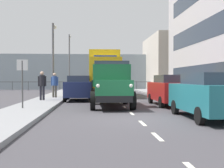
% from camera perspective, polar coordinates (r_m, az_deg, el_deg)
% --- Properties ---
extents(ground_plane, '(80.00, 80.00, 0.00)m').
position_cam_1_polar(ground_plane, '(18.69, 1.35, -3.58)').
color(ground_plane, '#423F44').
extents(sidewalk_left, '(2.21, 37.63, 0.15)m').
position_cam_1_polar(sidewalk_left, '(19.67, 15.22, -3.16)').
color(sidewalk_left, gray).
rests_on(sidewalk_left, ground_plane).
extents(sidewalk_right, '(2.21, 37.63, 0.15)m').
position_cam_1_polar(sidewalk_right, '(18.86, -13.12, -3.33)').
color(sidewalk_right, gray).
rests_on(sidewalk_right, ground_plane).
extents(road_centreline_markings, '(0.12, 34.27, 0.01)m').
position_cam_1_polar(road_centreline_markings, '(18.82, 1.32, -3.53)').
color(road_centreline_markings, silver).
rests_on(road_centreline_markings, ground_plane).
extents(building_far_block, '(7.10, 10.63, 7.14)m').
position_cam_1_polar(building_far_block, '(39.21, 12.65, 4.03)').
color(building_far_block, beige).
rests_on(building_far_block, ground_plane).
extents(sea_horizon, '(80.00, 0.80, 5.00)m').
position_cam_1_polar(sea_horizon, '(40.42, -1.38, 2.45)').
color(sea_horizon, '#84939E').
rests_on(sea_horizon, ground_plane).
extents(seawall_railing, '(28.08, 0.08, 1.20)m').
position_cam_1_polar(seawall_railing, '(36.81, -1.15, 0.12)').
color(seawall_railing, '#4C5156').
rests_on(seawall_railing, ground_plane).
extents(truck_vintage_green, '(2.17, 5.64, 2.43)m').
position_cam_1_polar(truck_vintage_green, '(14.89, -0.16, -0.21)').
color(truck_vintage_green, black).
rests_on(truck_vintage_green, ground_plane).
extents(lorry_cargo_yellow, '(2.58, 8.20, 3.87)m').
position_cam_1_polar(lorry_cargo_yellow, '(24.47, -1.65, 2.38)').
color(lorry_cargo_yellow, gold).
rests_on(lorry_cargo_yellow, ground_plane).
extents(car_teal_kerbside_near, '(1.93, 4.52, 1.72)m').
position_cam_1_polar(car_teal_kerbside_near, '(11.22, 18.94, -2.12)').
color(car_teal_kerbside_near, '#1E6670').
rests_on(car_teal_kerbside_near, ground_plane).
extents(car_red_kerbside_1, '(1.85, 4.43, 1.72)m').
position_cam_1_polar(car_red_kerbside_1, '(16.31, 11.65, -1.12)').
color(car_red_kerbside_1, '#B21E1E').
rests_on(car_red_kerbside_1, ground_plane).
extents(car_navy_oppositeside_0, '(1.88, 3.91, 1.72)m').
position_cam_1_polar(car_navy_oppositeside_0, '(19.73, -6.69, -0.74)').
color(car_navy_oppositeside_0, navy).
rests_on(car_navy_oppositeside_0, ground_plane).
extents(car_grey_oppositeside_1, '(1.83, 4.11, 1.72)m').
position_cam_1_polar(car_grey_oppositeside_1, '(24.92, -6.08, -0.37)').
color(car_grey_oppositeside_1, slate).
rests_on(car_grey_oppositeside_1, ground_plane).
extents(car_white_oppositeside_2, '(1.85, 4.50, 1.72)m').
position_cam_1_polar(car_white_oppositeside_2, '(30.29, -5.66, -0.12)').
color(car_white_oppositeside_2, white).
rests_on(car_white_oppositeside_2, ground_plane).
extents(pedestrian_couple_b, '(0.53, 0.34, 1.83)m').
position_cam_1_polar(pedestrian_couple_b, '(18.56, -13.92, 0.18)').
color(pedestrian_couple_b, black).
rests_on(pedestrian_couple_b, sidewalk_right).
extents(pedestrian_strolling, '(0.53, 0.34, 1.79)m').
position_cam_1_polar(pedestrian_strolling, '(21.09, -11.51, 0.22)').
color(pedestrian_strolling, '#4C473D').
rests_on(pedestrian_strolling, sidewalk_right).
extents(lamp_post_promenade, '(0.32, 1.14, 5.69)m').
position_cam_1_polar(lamp_post_promenade, '(22.67, -11.75, 6.30)').
color(lamp_post_promenade, '#59595B').
rests_on(lamp_post_promenade, sidewalk_right).
extents(lamp_post_far, '(0.32, 1.14, 6.70)m').
position_cam_1_polar(lamp_post_far, '(34.61, -8.58, 5.36)').
color(lamp_post_far, '#59595B').
rests_on(lamp_post_far, sidewalk_right).
extents(street_sign, '(0.50, 0.07, 2.25)m').
position_cam_1_polar(street_sign, '(13.74, -17.63, 1.74)').
color(street_sign, '#4C4C4C').
rests_on(street_sign, sidewalk_right).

